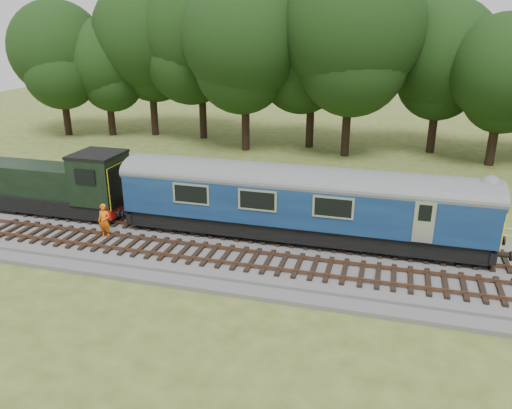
% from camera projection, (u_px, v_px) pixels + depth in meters
% --- Properties ---
extents(ground, '(120.00, 120.00, 0.00)m').
position_uv_depth(ground, '(319.00, 260.00, 23.89)').
color(ground, '#455820').
rests_on(ground, ground).
extents(ballast, '(70.00, 7.00, 0.35)m').
position_uv_depth(ballast, '(319.00, 257.00, 23.83)').
color(ballast, '#4C4C4F').
rests_on(ballast, ground).
extents(track_north, '(67.20, 2.40, 0.21)m').
position_uv_depth(track_north, '(323.00, 241.00, 25.02)').
color(track_north, black).
rests_on(track_north, ballast).
extents(track_south, '(67.20, 2.40, 0.21)m').
position_uv_depth(track_south, '(313.00, 267.00, 22.30)').
color(track_south, black).
rests_on(track_south, ballast).
extents(fence, '(64.00, 0.12, 1.00)m').
position_uv_depth(fence, '(331.00, 225.00, 27.96)').
color(fence, '#6B6054').
rests_on(fence, ground).
extents(tree_line, '(70.00, 8.00, 18.00)m').
position_uv_depth(tree_line, '(358.00, 152.00, 43.78)').
color(tree_line, black).
rests_on(tree_line, ground).
extents(dmu_railcar, '(18.05, 2.86, 3.88)m').
position_uv_depth(dmu_railcar, '(300.00, 197.00, 24.58)').
color(dmu_railcar, black).
rests_on(dmu_railcar, ground).
extents(shunter_loco, '(8.91, 2.60, 3.38)m').
position_uv_depth(shunter_loco, '(59.00, 186.00, 28.33)').
color(shunter_loco, black).
rests_on(shunter_loco, ground).
extents(worker, '(0.67, 0.45, 1.80)m').
position_uv_depth(worker, '(104.00, 221.00, 25.26)').
color(worker, '#FF640D').
rests_on(worker, ballast).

